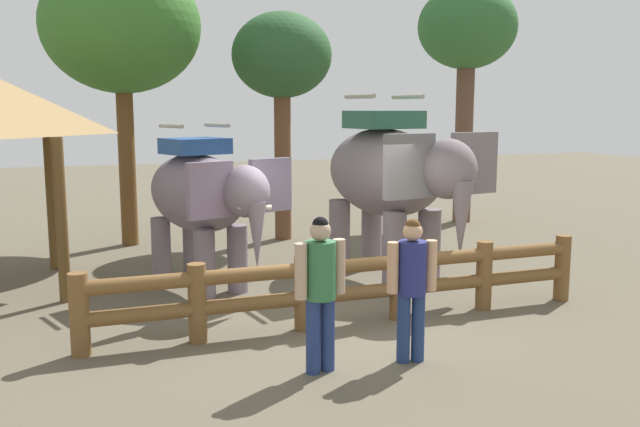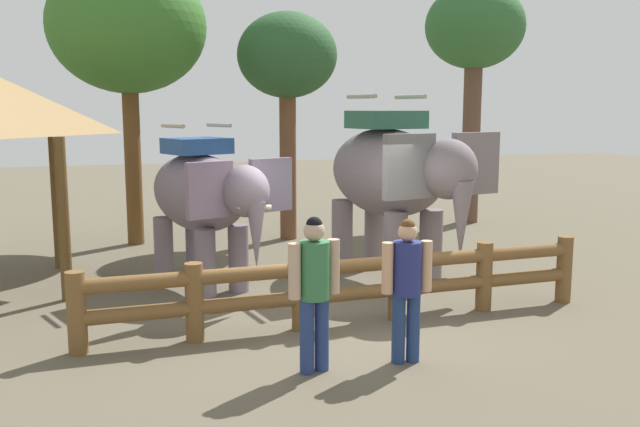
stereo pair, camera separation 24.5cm
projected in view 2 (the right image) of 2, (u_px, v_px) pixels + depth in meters
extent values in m
plane|color=brown|center=(347.00, 323.00, 9.77)|extent=(60.00, 60.00, 0.00)
cylinder|color=brown|center=(77.00, 313.00, 8.45)|extent=(0.24, 0.24, 1.05)
cylinder|color=brown|center=(194.00, 302.00, 8.91)|extent=(0.24, 0.24, 1.05)
cylinder|color=brown|center=(300.00, 293.00, 9.37)|extent=(0.24, 0.24, 1.05)
cylinder|color=brown|center=(397.00, 284.00, 9.83)|extent=(0.24, 0.24, 1.05)
cylinder|color=brown|center=(484.00, 276.00, 10.29)|extent=(0.24, 0.24, 1.05)
cylinder|color=brown|center=(564.00, 269.00, 10.75)|extent=(0.24, 0.24, 1.05)
cylinder|color=brown|center=(350.00, 294.00, 9.61)|extent=(7.25, 0.24, 0.20)
cylinder|color=brown|center=(350.00, 266.00, 9.55)|extent=(7.25, 0.24, 0.20)
cylinder|color=slate|center=(238.00, 258.00, 11.37)|extent=(0.34, 0.34, 1.13)
cylinder|color=slate|center=(205.00, 263.00, 10.99)|extent=(0.34, 0.34, 1.13)
cylinder|color=slate|center=(195.00, 244.00, 12.55)|extent=(0.34, 0.34, 1.13)
cylinder|color=slate|center=(164.00, 248.00, 12.17)|extent=(0.34, 0.34, 1.13)
ellipsoid|color=slate|center=(198.00, 192.00, 11.61)|extent=(1.92, 2.77, 1.31)
ellipsoid|color=slate|center=(245.00, 191.00, 10.42)|extent=(0.96, 1.04, 0.80)
cube|color=slate|center=(271.00, 185.00, 10.83)|extent=(0.74, 0.36, 0.84)
cube|color=slate|center=(210.00, 190.00, 10.16)|extent=(0.74, 0.36, 0.84)
cone|color=slate|center=(256.00, 235.00, 10.28)|extent=(0.30, 0.30, 1.03)
cone|color=beige|center=(261.00, 207.00, 10.38)|extent=(0.35, 0.20, 0.14)
cone|color=beige|center=(244.00, 209.00, 10.20)|extent=(0.35, 0.20, 0.14)
cube|color=#264D8A|center=(197.00, 146.00, 11.49)|extent=(1.19, 1.12, 0.26)
cylinder|color=#A59E8C|center=(219.00, 125.00, 11.70)|extent=(0.32, 0.74, 0.07)
cylinder|color=#A59E8C|center=(173.00, 126.00, 11.17)|extent=(0.32, 0.74, 0.07)
cylinder|color=slate|center=(431.00, 248.00, 11.72)|extent=(0.40, 0.40, 1.33)
cylinder|color=slate|center=(395.00, 252.00, 11.39)|extent=(0.40, 0.40, 1.33)
cylinder|color=slate|center=(375.00, 231.00, 13.29)|extent=(0.40, 0.40, 1.33)
cylinder|color=slate|center=(342.00, 235.00, 12.95)|extent=(0.40, 0.40, 1.33)
ellipsoid|color=slate|center=(385.00, 172.00, 12.15)|extent=(1.80, 3.16, 1.55)
ellipsoid|color=slate|center=(448.00, 169.00, 10.57)|extent=(1.00, 1.12, 0.95)
cube|color=slate|center=(475.00, 163.00, 10.97)|extent=(0.89, 0.28, 1.00)
cube|color=slate|center=(409.00, 167.00, 10.38)|extent=(0.89, 0.28, 1.00)
cone|color=slate|center=(461.00, 221.00, 10.39)|extent=(0.35, 0.35, 1.22)
cube|color=#2B5E46|center=(386.00, 120.00, 12.01)|extent=(1.28, 1.17, 0.31)
cylinder|color=#A59E8C|center=(410.00, 97.00, 12.18)|extent=(0.22, 0.90, 0.08)
cylinder|color=#A59E8C|center=(361.00, 96.00, 11.71)|extent=(0.22, 0.90, 0.08)
cylinder|color=navy|center=(413.00, 328.00, 8.21)|extent=(0.16, 0.16, 0.84)
cylinder|color=navy|center=(398.00, 329.00, 8.17)|extent=(0.16, 0.16, 0.84)
cylinder|color=navy|center=(407.00, 268.00, 8.07)|extent=(0.37, 0.37, 0.64)
cylinder|color=tan|center=(426.00, 266.00, 8.12)|extent=(0.14, 0.14, 0.61)
cylinder|color=tan|center=(388.00, 268.00, 8.02)|extent=(0.14, 0.14, 0.61)
sphere|color=tan|center=(408.00, 232.00, 8.01)|extent=(0.23, 0.23, 0.23)
sphere|color=#593819|center=(408.00, 227.00, 8.00)|extent=(0.18, 0.18, 0.18)
cylinder|color=navy|center=(322.00, 334.00, 7.93)|extent=(0.17, 0.17, 0.87)
cylinder|color=navy|center=(307.00, 337.00, 7.84)|extent=(0.17, 0.17, 0.87)
cylinder|color=#306D41|center=(314.00, 270.00, 7.77)|extent=(0.41, 0.41, 0.67)
cylinder|color=tan|center=(333.00, 266.00, 7.89)|extent=(0.14, 0.14, 0.64)
cylinder|color=tan|center=(294.00, 271.00, 7.65)|extent=(0.14, 0.14, 0.64)
sphere|color=tan|center=(314.00, 231.00, 7.70)|extent=(0.24, 0.24, 0.24)
sphere|color=black|center=(314.00, 225.00, 7.69)|extent=(0.19, 0.19, 0.19)
cylinder|color=brown|center=(56.00, 201.00, 12.96)|extent=(0.18, 0.18, 2.60)
cylinder|color=brown|center=(63.00, 220.00, 10.73)|extent=(0.18, 0.18, 2.60)
cylinder|color=brown|center=(288.00, 162.00, 15.81)|extent=(0.38, 0.38, 3.60)
ellipsoid|color=#285229|center=(287.00, 55.00, 15.45)|extent=(2.27, 2.27, 1.93)
cylinder|color=brown|center=(471.00, 140.00, 18.10)|extent=(0.47, 0.47, 4.43)
ellipsoid|color=#2F632F|center=(475.00, 26.00, 17.66)|extent=(2.57, 2.57, 2.18)
cylinder|color=brown|center=(133.00, 159.00, 15.18)|extent=(0.36, 0.36, 3.86)
ellipsoid|color=#376E28|center=(127.00, 26.00, 14.74)|extent=(3.39, 3.39, 2.88)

